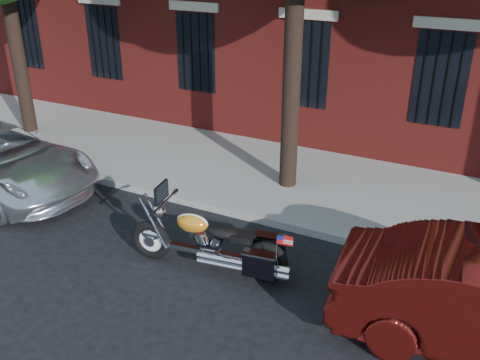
% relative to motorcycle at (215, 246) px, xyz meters
% --- Properties ---
extents(ground, '(120.00, 120.00, 0.00)m').
position_rel_motorcycle_xyz_m(ground, '(-0.60, 0.42, -0.48)').
color(ground, black).
rests_on(ground, ground).
extents(curb, '(40.00, 0.16, 0.15)m').
position_rel_motorcycle_xyz_m(curb, '(-0.60, 1.80, -0.41)').
color(curb, gray).
rests_on(curb, ground).
extents(sidewalk, '(40.00, 3.60, 0.15)m').
position_rel_motorcycle_xyz_m(sidewalk, '(-0.60, 3.68, -0.41)').
color(sidewalk, gray).
rests_on(sidewalk, ground).
extents(motorcycle, '(2.87, 1.03, 1.43)m').
position_rel_motorcycle_xyz_m(motorcycle, '(0.00, 0.00, 0.00)').
color(motorcycle, black).
rests_on(motorcycle, ground).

